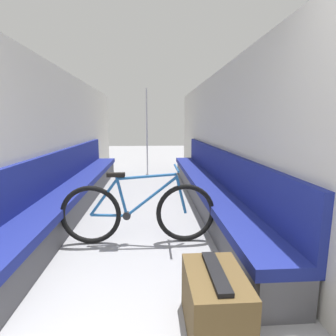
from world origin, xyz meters
TOP-DOWN VIEW (x-y plane):
  - wall_left at (-1.38, 3.48)m, footprint 0.10×10.16m
  - wall_right at (1.38, 3.48)m, footprint 0.10×10.16m
  - bench_seat_row_left at (-1.12, 3.59)m, footprint 0.49×5.60m
  - bench_seat_row_right at (1.12, 3.59)m, footprint 0.49×5.60m
  - bicycle at (-0.00, 2.15)m, footprint 1.78×0.46m
  - grab_pole_near at (0.05, 6.22)m, footprint 0.08×0.08m
  - luggage_bag at (0.57, 0.78)m, footprint 0.38×0.57m

SIDE VIEW (x-z plane):
  - luggage_bag at x=0.57m, z-range -0.01..0.43m
  - bench_seat_row_left at x=-1.12m, z-range -0.18..0.77m
  - bench_seat_row_right at x=1.12m, z-range -0.18..0.77m
  - bicycle at x=0.00m, z-range -0.08..0.81m
  - grab_pole_near at x=0.05m, z-range -0.03..2.23m
  - wall_left at x=-1.38m, z-range 0.00..2.28m
  - wall_right at x=1.38m, z-range 0.00..2.28m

